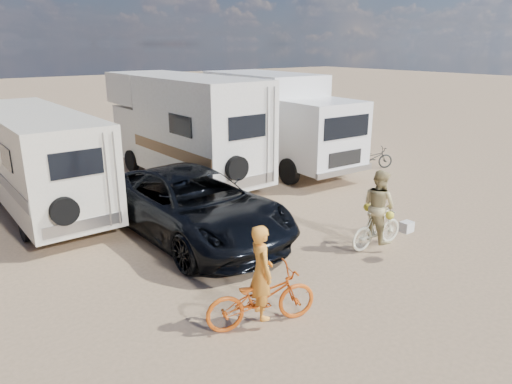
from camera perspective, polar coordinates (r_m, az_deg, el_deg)
ground at (r=11.79m, az=8.81°, el=-6.47°), size 140.00×140.00×0.00m
rv_main at (r=17.16m, az=-8.64°, el=7.54°), size 2.60×7.48×3.69m
rv_left at (r=15.18m, az=-24.82°, el=3.33°), size 2.25×7.52×2.92m
box_truck at (r=18.75m, az=2.80°, el=8.45°), size 2.98×7.42×3.64m
dark_suv at (r=12.10m, az=-7.60°, el=-1.48°), size 3.05×6.19×1.69m
bike_man at (r=8.41m, az=0.64°, el=-12.61°), size 2.12×1.26×1.05m
bike_woman at (r=11.81m, az=14.38°, el=-4.27°), size 1.62×0.55×0.96m
rider_man at (r=8.25m, az=0.65°, el=-10.69°), size 0.57×0.71×1.69m
rider_woman at (r=11.67m, az=14.52°, el=-2.45°), size 0.71×0.89×1.76m
bike_parked at (r=19.32m, az=13.84°, el=4.03°), size 1.71×1.30×0.86m
cooler at (r=12.82m, az=-10.57°, el=-3.45°), size 0.64×0.51×0.46m
crate at (r=14.39m, az=-1.68°, el=-1.11°), size 0.42×0.42×0.32m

